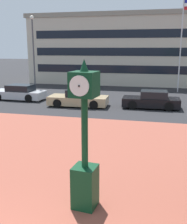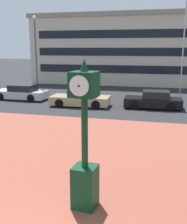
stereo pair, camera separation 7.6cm
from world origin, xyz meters
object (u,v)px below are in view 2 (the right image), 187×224
object	(u,v)px
car_street_mid	(154,100)
car_street_distant	(81,99)
street_clock	(85,148)
civic_building	(138,49)
car_street_far	(21,93)
street_lamp_post	(36,48)
flagpole_primary	(186,38)

from	to	relation	value
car_street_mid	car_street_distant	distance (m)	5.44
street_clock	civic_building	xyz separation A→B (m)	(-1.27, 30.77, 2.43)
street_clock	car_street_far	world-z (taller)	street_clock
street_clock	car_street_distant	bearing A→B (deg)	113.22
car_street_far	street_lamp_post	bearing A→B (deg)	0.70
street_clock	flagpole_primary	xyz separation A→B (m)	(4.01, 21.72, 3.54)
car_street_mid	car_street_far	xyz separation A→B (m)	(-11.18, 0.87, 0.00)
car_street_far	street_lamp_post	xyz separation A→B (m)	(0.06, 3.13, 3.80)
flagpole_primary	street_clock	bearing A→B (deg)	-100.45
car_street_distant	civic_building	size ratio (longest dim) A/B	0.18
car_street_mid	flagpole_primary	bearing A→B (deg)	-18.21
car_street_mid	civic_building	size ratio (longest dim) A/B	0.16
street_clock	civic_building	bearing A→B (deg)	98.71
flagpole_primary	street_lamp_post	size ratio (longest dim) A/B	1.25
street_clock	street_lamp_post	xyz separation A→B (m)	(-9.65, 17.55, 2.64)
street_clock	car_street_distant	world-z (taller)	street_clock
car_street_distant	flagpole_primary	xyz separation A→B (m)	(7.95, 8.73, 4.71)
flagpole_primary	street_lamp_post	world-z (taller)	flagpole_primary
street_clock	flagpole_primary	size ratio (longest dim) A/B	0.45
street_lamp_post	car_street_far	bearing A→B (deg)	-91.14
car_street_mid	civic_building	bearing A→B (deg)	8.07
car_street_mid	flagpole_primary	xyz separation A→B (m)	(2.54, 8.17, 4.71)
car_street_mid	civic_building	xyz separation A→B (m)	(-2.73, 17.22, 3.60)
car_street_mid	car_street_far	size ratio (longest dim) A/B	0.89
flagpole_primary	street_lamp_post	distance (m)	14.31
street_clock	street_lamp_post	distance (m)	20.20
car_street_mid	street_lamp_post	size ratio (longest dim) A/B	0.58
car_street_far	civic_building	world-z (taller)	civic_building
car_street_far	civic_building	xyz separation A→B (m)	(8.44, 16.35, 3.60)
civic_building	street_lamp_post	distance (m)	15.66
civic_building	street_clock	bearing A→B (deg)	-87.64
civic_building	street_lamp_post	size ratio (longest dim) A/B	3.54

